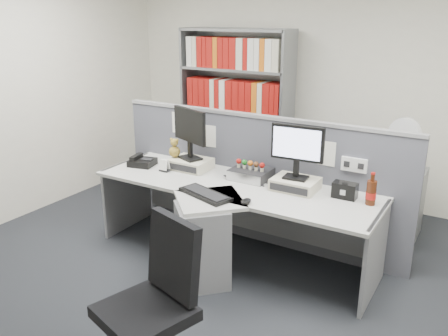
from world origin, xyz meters
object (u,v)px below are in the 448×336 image
Objects in this scene: shelving_unit at (236,113)px; desktop_pc at (251,174)px; desk at (221,220)px; mouse at (246,201)px; keyboard at (205,194)px; monitor_right at (297,147)px; desk_phone at (142,162)px; speaker at (345,190)px; cola_bottle at (371,193)px; office_chair at (156,300)px; desk_calendar at (164,166)px; desk_fan at (404,138)px; monitor_left at (190,129)px; filing_cabinet at (396,205)px.

desktop_pc is at bearing -55.78° from shelving_unit.
mouse is (0.31, -0.12, 0.29)m from desk.
monitor_right is at bearing 41.92° from keyboard.
desk_phone is 1.41× the size of speaker.
office_chair is (-0.81, -1.71, -0.27)m from cola_bottle.
desk_calendar is 2.31m from desk_fan.
desk_phone is (-0.99, 0.36, 0.02)m from keyboard.
mouse is 1.79m from desk_fan.
monitor_left is 0.94× the size of keyboard.
desktop_pc is 0.34× the size of office_chair.
monitor_right is 0.70m from cola_bottle.
filing_cabinet is at bearing 31.82° from desk_calendar.
shelving_unit reaches higher than monitor_left.
cola_bottle reaches higher than speaker.
monitor_right is at bearing -0.01° from monitor_left.
desk_fan is (1.78, 1.02, -0.08)m from monitor_left.
monitor_right reaches higher than desk_phone.
office_chair is at bearing -68.45° from shelving_unit.
desk_calendar reaches higher than keyboard.
desk_phone is 2.56m from desk_fan.
mouse is at bearing -29.57° from monitor_left.
keyboard is at bearing -67.24° from shelving_unit.
desk is 9.33× the size of desk_phone.
desktop_pc is 0.17× the size of shelving_unit.
filing_cabinet is (1.14, 0.96, -0.42)m from desktop_pc.
cola_bottle is (1.17, 0.38, 0.36)m from desk.
desk reaches higher than filing_cabinet.
shelving_unit is at bearing 134.13° from monitor_right.
desk_phone is 2.11m from office_chair.
shelving_unit is at bearing 111.55° from office_chair.
mouse is 1.80m from filing_cabinet.
cola_bottle is 0.38× the size of filing_cabinet.
cola_bottle is at bearing 17.93° from desk.
speaker reaches higher than desk.
keyboard is at bearing -176.46° from mouse.
desk is 9.68× the size of cola_bottle.
monitor_right is at bearing 84.55° from office_chair.
monitor_left is at bearing -150.25° from filing_cabinet.
filing_cabinet is (2.26, 1.18, -0.41)m from desk_phone.
mouse is at bearing 92.27° from office_chair.
speaker is (1.52, 0.03, -0.33)m from monitor_left.
office_chair reaches higher than desktop_pc.
monitor_right is 1.34× the size of desktop_pc.
monitor_left is at bearing 150.43° from mouse.
mouse is at bearing -65.93° from desktop_pc.
shelving_unit is at bearing 124.22° from desktop_pc.
keyboard is 0.76m from desk_calendar.
shelving_unit reaches higher than monitor_right.
monitor_right is 1.43m from filing_cabinet.
mouse is 0.06× the size of shelving_unit.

